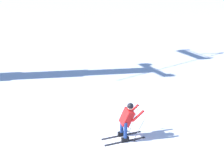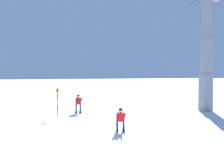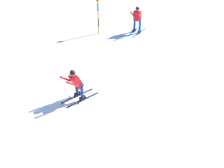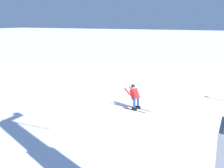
{
  "view_description": "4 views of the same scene",
  "coord_description": "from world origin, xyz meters",
  "views": [
    {
      "loc": [
        -3.85,
        -6.45,
        6.11
      ],
      "look_at": [
        1.63,
        2.19,
        1.32
      ],
      "focal_mm": 43.61,
      "sensor_mm": 36.0,
      "label": 1
    },
    {
      "loc": [
        14.48,
        -3.75,
        3.45
      ],
      "look_at": [
        0.17,
        -0.0,
        2.79
      ],
      "focal_mm": 38.45,
      "sensor_mm": 36.0,
      "label": 2
    },
    {
      "loc": [
        7.28,
        6.62,
        6.76
      ],
      "look_at": [
        1.13,
        2.1,
        1.54
      ],
      "focal_mm": 43.02,
      "sensor_mm": 36.0,
      "label": 3
    },
    {
      "loc": [
        -4.19,
        14.61,
        5.0
      ],
      "look_at": [
        1.85,
        1.62,
        1.69
      ],
      "focal_mm": 44.49,
      "sensor_mm": 36.0,
      "label": 4
    }
  ],
  "objects": [
    {
      "name": "ground_plane",
      "position": [
        0.0,
        0.0,
        0.0
      ],
      "size": [
        260.0,
        260.0,
        0.0
      ],
      "primitive_type": "plane",
      "color": "white"
    },
    {
      "name": "skier_carving_main",
      "position": [
        1.06,
        0.28,
        0.82
      ],
      "size": [
        1.64,
        0.91,
        1.56
      ],
      "color": "black",
      "rests_on": "ground_plane"
    },
    {
      "name": "trail_marker_pole",
      "position": [
        -4.64,
        -3.16,
        1.26
      ],
      "size": [
        0.07,
        0.28,
        2.35
      ],
      "color": "orange",
      "rests_on": "ground_plane"
    },
    {
      "name": "lift_tower_near",
      "position": [
        -4.46,
        10.06,
        4.33
      ],
      "size": [
        0.92,
        2.45,
        10.61
      ],
      "color": "gray",
      "rests_on": "ground_plane"
    },
    {
      "name": "skier_distant_uphill",
      "position": [
        -6.14,
        -1.36,
        0.94
      ],
      "size": [
        1.74,
        0.71,
        1.66
      ],
      "color": "#198CCC",
      "rests_on": "ground_plane"
    }
  ]
}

